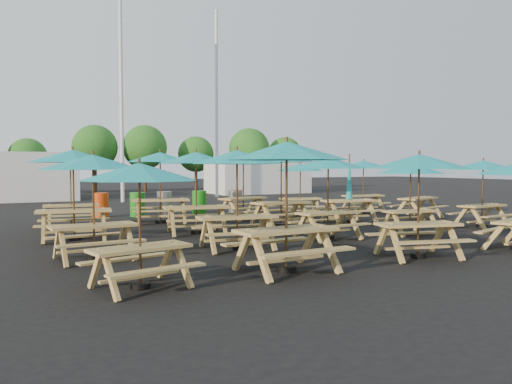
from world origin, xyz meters
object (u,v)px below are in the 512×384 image
picnic_unit_0 (139,178)px  waste_bin_1 (138,204)px  picnic_unit_5 (237,162)px  picnic_unit_10 (281,161)px  picnic_unit_3 (70,169)px  picnic_unit_11 (243,163)px  waste_bin_3 (199,202)px  picnic_unit_15 (300,170)px  picnic_unit_1 (93,168)px  picnic_unit_8 (419,167)px  waste_bin_5 (235,201)px  picnic_unit_13 (411,172)px  waste_bin_0 (101,205)px  picnic_unit_19 (363,167)px  picnic_unit_9 (328,167)px  picnic_unit_18 (419,164)px  picnic_unit_6 (196,162)px  picnic_unit_2 (73,161)px  picnic_unit_4 (287,158)px  picnic_unit_7 (160,161)px  picnic_unit_17 (483,169)px  waste_bin_4 (236,201)px  picnic_unit_14 (349,195)px  waste_bin_2 (164,203)px

picnic_unit_0 → waste_bin_1: bearing=64.6°
picnic_unit_5 → picnic_unit_10: size_ratio=0.96×
picnic_unit_0 → waste_bin_1: (2.78, 11.72, -1.33)m
picnic_unit_0 → picnic_unit_3: (0.00, 9.33, 0.11)m
picnic_unit_11 → waste_bin_3: size_ratio=3.00×
picnic_unit_15 → picnic_unit_1: bearing=-127.9°
picnic_unit_8 → picnic_unit_10: size_ratio=0.99×
waste_bin_5 → picnic_unit_8: bearing=-94.3°
picnic_unit_13 → waste_bin_0: 11.80m
picnic_unit_10 → picnic_unit_19: size_ratio=1.15×
picnic_unit_9 → picnic_unit_18: 6.96m
picnic_unit_1 → picnic_unit_19: (12.16, 6.03, -0.01)m
picnic_unit_6 → picnic_unit_2: bearing=-175.5°
picnic_unit_19 → waste_bin_0: 11.03m
picnic_unit_11 → waste_bin_5: bearing=54.3°
picnic_unit_19 → picnic_unit_15: bearing=-178.4°
picnic_unit_2 → waste_bin_3: picnic_unit_2 is taller
picnic_unit_8 → picnic_unit_9: (-0.18, 3.16, -0.01)m
picnic_unit_2 → waste_bin_0: picnic_unit_2 is taller
picnic_unit_18 → waste_bin_3: bearing=122.1°
picnic_unit_15 → picnic_unit_8: bearing=-88.4°
picnic_unit_2 → picnic_unit_13: bearing=-12.4°
picnic_unit_19 → waste_bin_5: (-4.90, 2.60, -1.49)m
picnic_unit_9 → waste_bin_1: bearing=105.3°
picnic_unit_4 → picnic_unit_10: (3.39, 6.12, 0.01)m
picnic_unit_2 → waste_bin_1: picnic_unit_2 is taller
picnic_unit_19 → picnic_unit_7: bearing=-176.6°
picnic_unit_17 → picnic_unit_18: (0.23, 3.05, 0.15)m
waste_bin_0 → waste_bin_3: size_ratio=1.00×
picnic_unit_10 → waste_bin_4: 6.03m
waste_bin_1 → picnic_unit_3: bearing=-139.2°
picnic_unit_9 → picnic_unit_15: bearing=59.6°
picnic_unit_11 → picnic_unit_17: 8.33m
picnic_unit_1 → waste_bin_0: 9.43m
picnic_unit_17 → waste_bin_0: (-10.59, 9.04, -1.45)m
picnic_unit_4 → waste_bin_5: 12.43m
picnic_unit_1 → waste_bin_1: (3.05, 8.77, -1.50)m
picnic_unit_6 → waste_bin_5: (3.87, 5.71, -1.65)m
picnic_unit_9 → waste_bin_3: 8.89m
picnic_unit_10 → picnic_unit_13: picnic_unit_10 is taller
picnic_unit_1 → picnic_unit_13: (9.02, 0.01, -0.15)m
picnic_unit_6 → picnic_unit_14: size_ratio=1.09×
picnic_unit_5 → picnic_unit_11: bearing=69.9°
picnic_unit_3 → waste_bin_0: bearing=67.7°
picnic_unit_9 → waste_bin_4: picnic_unit_9 is taller
picnic_unit_0 → picnic_unit_18: 13.69m
picnic_unit_4 → waste_bin_3: bearing=74.5°
picnic_unit_7 → waste_bin_2: size_ratio=2.90×
picnic_unit_5 → picnic_unit_19: bearing=41.5°
picnic_unit_0 → waste_bin_4: (7.13, 11.83, -1.33)m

